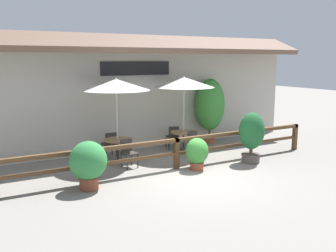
{
  "coord_description": "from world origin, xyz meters",
  "views": [
    {
      "loc": [
        -5.68,
        -8.53,
        3.32
      ],
      "look_at": [
        0.0,
        1.58,
        1.25
      ],
      "focal_mm": 40.0,
      "sensor_mm": 36.0,
      "label": 1
    }
  ],
  "objects_px": {
    "chair_middle_wallside": "(173,136)",
    "potted_plant_entrance_palm": "(252,134)",
    "dining_table_near": "(118,144)",
    "chair_near_wallside": "(110,143)",
    "potted_plant_corner_fern": "(210,105)",
    "dining_table_middle": "(183,136)",
    "potted_plant_broad_leaf": "(88,163)",
    "patio_umbrella_near": "(116,85)",
    "potted_plant_tall_tropical": "(197,153)",
    "patio_umbrella_middle": "(184,82)",
    "chair_near_streetside": "(128,152)",
    "chair_middle_streetside": "(195,142)"
  },
  "relations": [
    {
      "from": "chair_middle_wallside",
      "to": "potted_plant_entrance_palm",
      "type": "distance_m",
      "value": 3.2
    },
    {
      "from": "dining_table_near",
      "to": "chair_middle_wallside",
      "type": "bearing_deg",
      "value": 16.17
    },
    {
      "from": "chair_near_wallside",
      "to": "chair_middle_wallside",
      "type": "distance_m",
      "value": 2.51
    },
    {
      "from": "potted_plant_corner_fern",
      "to": "dining_table_near",
      "type": "bearing_deg",
      "value": -168.19
    },
    {
      "from": "dining_table_near",
      "to": "potted_plant_corner_fern",
      "type": "relative_size",
      "value": 0.36
    },
    {
      "from": "dining_table_middle",
      "to": "potted_plant_broad_leaf",
      "type": "height_order",
      "value": "potted_plant_broad_leaf"
    },
    {
      "from": "patio_umbrella_near",
      "to": "potted_plant_entrance_palm",
      "type": "xyz_separation_m",
      "value": [
        3.75,
        -2.19,
        -1.58
      ]
    },
    {
      "from": "chair_middle_wallside",
      "to": "potted_plant_corner_fern",
      "type": "bearing_deg",
      "value": -161.06
    },
    {
      "from": "chair_near_wallside",
      "to": "potted_plant_corner_fern",
      "type": "xyz_separation_m",
      "value": [
        4.31,
        0.18,
        1.02
      ]
    },
    {
      "from": "chair_middle_wallside",
      "to": "potted_plant_broad_leaf",
      "type": "height_order",
      "value": "potted_plant_broad_leaf"
    },
    {
      "from": "patio_umbrella_near",
      "to": "potted_plant_tall_tropical",
      "type": "height_order",
      "value": "patio_umbrella_near"
    },
    {
      "from": "patio_umbrella_middle",
      "to": "dining_table_middle",
      "type": "relative_size",
      "value": 2.99
    },
    {
      "from": "dining_table_near",
      "to": "chair_near_wallside",
      "type": "relative_size",
      "value": 1.06
    },
    {
      "from": "potted_plant_broad_leaf",
      "to": "potted_plant_corner_fern",
      "type": "relative_size",
      "value": 0.5
    },
    {
      "from": "dining_table_middle",
      "to": "chair_near_streetside",
      "type": "bearing_deg",
      "value": -162.71
    },
    {
      "from": "chair_near_streetside",
      "to": "potted_plant_tall_tropical",
      "type": "relative_size",
      "value": 0.89
    },
    {
      "from": "dining_table_middle",
      "to": "chair_middle_streetside",
      "type": "bearing_deg",
      "value": -86.37
    },
    {
      "from": "patio_umbrella_near",
      "to": "chair_middle_streetside",
      "type": "xyz_separation_m",
      "value": [
        2.6,
        -0.61,
        -2.03
      ]
    },
    {
      "from": "patio_umbrella_near",
      "to": "chair_middle_streetside",
      "type": "distance_m",
      "value": 3.36
    },
    {
      "from": "patio_umbrella_near",
      "to": "patio_umbrella_middle",
      "type": "distance_m",
      "value": 2.56
    },
    {
      "from": "potted_plant_corner_fern",
      "to": "chair_near_wallside",
      "type": "bearing_deg",
      "value": -177.63
    },
    {
      "from": "potted_plant_corner_fern",
      "to": "patio_umbrella_near",
      "type": "bearing_deg",
      "value": -168.19
    },
    {
      "from": "dining_table_near",
      "to": "chair_near_wallside",
      "type": "height_order",
      "value": "chair_near_wallside"
    },
    {
      "from": "patio_umbrella_near",
      "to": "chair_middle_streetside",
      "type": "height_order",
      "value": "patio_umbrella_near"
    },
    {
      "from": "patio_umbrella_middle",
      "to": "chair_middle_streetside",
      "type": "distance_m",
      "value": 2.14
    },
    {
      "from": "potted_plant_broad_leaf",
      "to": "potted_plant_entrance_palm",
      "type": "xyz_separation_m",
      "value": [
        5.4,
        -0.08,
        0.23
      ]
    },
    {
      "from": "patio_umbrella_middle",
      "to": "chair_middle_wallside",
      "type": "relative_size",
      "value": 3.15
    },
    {
      "from": "dining_table_middle",
      "to": "potted_plant_broad_leaf",
      "type": "distance_m",
      "value": 4.73
    },
    {
      "from": "dining_table_near",
      "to": "patio_umbrella_middle",
      "type": "distance_m",
      "value": 3.19
    },
    {
      "from": "patio_umbrella_middle",
      "to": "chair_near_wallside",
      "type": "bearing_deg",
      "value": 165.42
    },
    {
      "from": "dining_table_middle",
      "to": "chair_middle_wallside",
      "type": "height_order",
      "value": "chair_middle_wallside"
    },
    {
      "from": "chair_near_wallside",
      "to": "potted_plant_broad_leaf",
      "type": "height_order",
      "value": "potted_plant_broad_leaf"
    },
    {
      "from": "dining_table_near",
      "to": "dining_table_middle",
      "type": "xyz_separation_m",
      "value": [
        2.56,
        0.05,
        0.0
      ]
    },
    {
      "from": "chair_middle_streetside",
      "to": "potted_plant_tall_tropical",
      "type": "xyz_separation_m",
      "value": [
        -0.83,
        -1.39,
        0.04
      ]
    },
    {
      "from": "chair_near_wallside",
      "to": "chair_near_streetside",
      "type": "bearing_deg",
      "value": 91.13
    },
    {
      "from": "chair_near_wallside",
      "to": "chair_middle_streetside",
      "type": "relative_size",
      "value": 1.0
    },
    {
      "from": "patio_umbrella_near",
      "to": "patio_umbrella_middle",
      "type": "bearing_deg",
      "value": 1.23
    },
    {
      "from": "chair_middle_streetside",
      "to": "patio_umbrella_middle",
      "type": "bearing_deg",
      "value": 88.56
    },
    {
      "from": "patio_umbrella_near",
      "to": "dining_table_near",
      "type": "xyz_separation_m",
      "value": [
        -0.0,
        -0.0,
        -1.91
      ]
    },
    {
      "from": "chair_near_streetside",
      "to": "chair_near_wallside",
      "type": "relative_size",
      "value": 1.0
    },
    {
      "from": "chair_near_streetside",
      "to": "potted_plant_entrance_palm",
      "type": "relative_size",
      "value": 0.53
    },
    {
      "from": "chair_near_streetside",
      "to": "potted_plant_corner_fern",
      "type": "relative_size",
      "value": 0.34
    },
    {
      "from": "chair_middle_wallside",
      "to": "potted_plant_broad_leaf",
      "type": "distance_m",
      "value": 5.03
    },
    {
      "from": "chair_middle_wallside",
      "to": "patio_umbrella_near",
      "type": "bearing_deg",
      "value": 29.58
    },
    {
      "from": "dining_table_middle",
      "to": "patio_umbrella_near",
      "type": "bearing_deg",
      "value": -178.77
    },
    {
      "from": "chair_middle_wallside",
      "to": "potted_plant_tall_tropical",
      "type": "relative_size",
      "value": 0.89
    },
    {
      "from": "chair_near_streetside",
      "to": "chair_middle_streetside",
      "type": "distance_m",
      "value": 2.54
    },
    {
      "from": "potted_plant_broad_leaf",
      "to": "potted_plant_entrance_palm",
      "type": "height_order",
      "value": "potted_plant_entrance_palm"
    },
    {
      "from": "patio_umbrella_middle",
      "to": "potted_plant_entrance_palm",
      "type": "height_order",
      "value": "patio_umbrella_middle"
    },
    {
      "from": "patio_umbrella_near",
      "to": "patio_umbrella_middle",
      "type": "xyz_separation_m",
      "value": [
        2.56,
        0.05,
        0.0
      ]
    }
  ]
}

